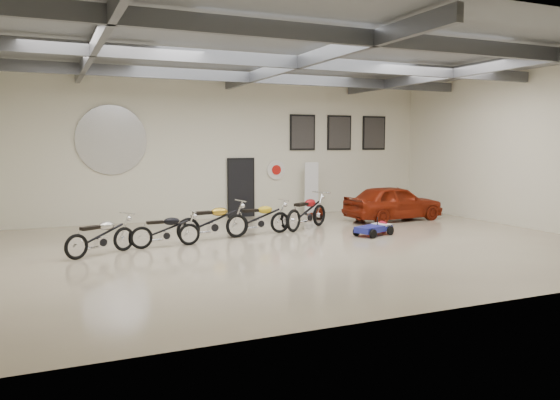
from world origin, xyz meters
name	(u,v)px	position (x,y,z in m)	size (l,w,h in m)	color
floor	(298,246)	(0.00, 0.00, 0.00)	(16.00, 12.00, 0.01)	#B7A98B
ceiling	(299,52)	(0.00, 0.00, 5.00)	(16.00, 12.00, 0.01)	slate
back_wall	(227,149)	(0.00, 6.00, 2.50)	(16.00, 0.02, 5.00)	silver
right_wall	(526,149)	(8.00, 0.00, 2.50)	(0.02, 12.00, 5.00)	silver
ceiling_beams	(299,62)	(0.00, 0.00, 4.75)	(15.80, 11.80, 0.32)	#515358
door	(241,188)	(0.50, 5.95, 1.05)	(0.92, 0.08, 2.10)	black
logo_plaque	(111,140)	(-4.00, 5.95, 2.80)	(2.30, 0.06, 1.16)	silver
poster_left	(302,132)	(3.00, 5.96, 3.10)	(1.05, 0.08, 1.35)	black
poster_mid	(339,133)	(4.60, 5.96, 3.10)	(1.05, 0.08, 1.35)	black
poster_right	(374,133)	(6.20, 5.96, 3.10)	(1.05, 0.08, 1.35)	black
oil_sign	(276,170)	(1.90, 5.95, 1.70)	(0.72, 0.10, 0.72)	white
banner_stand	(311,189)	(3.16, 5.50, 0.97)	(0.53, 0.21, 1.95)	white
motorcycle_silver	(101,235)	(-4.90, 0.80, 0.49)	(1.88, 0.58, 0.98)	silver
motorcycle_black	(166,229)	(-3.25, 1.20, 0.47)	(1.80, 0.56, 0.93)	silver
motorcycle_gold	(213,221)	(-1.82, 1.70, 0.55)	(2.11, 0.65, 1.10)	silver
motorcycle_yellow	(259,218)	(-0.31, 2.01, 0.51)	(1.97, 0.61, 1.03)	silver
motorcycle_red	(307,211)	(1.46, 2.44, 0.56)	(2.17, 0.67, 1.13)	silver
go_kart	(376,226)	(2.84, 0.61, 0.27)	(1.50, 0.67, 0.54)	navy
vintage_car	(393,203)	(5.13, 3.01, 0.62)	(3.64, 1.47, 1.24)	maroon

